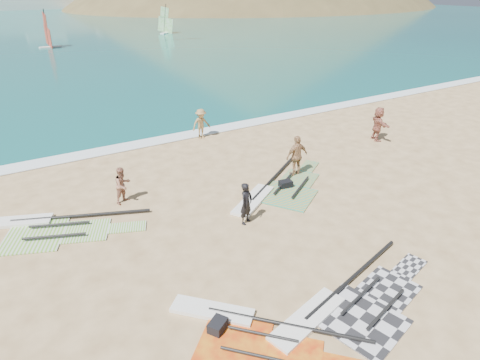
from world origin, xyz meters
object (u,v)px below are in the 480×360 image
rig_green (46,227)px  beachgoer_back (297,156)px  rig_red (246,332)px  gear_bag_far (286,184)px  beachgoer_mid (201,124)px  beachgoer_right (378,124)px  gear_bag_near (218,326)px  beachgoer_left (123,185)px  rig_grey (349,305)px  person_wetsuit (246,204)px  rig_orange (277,190)px

rig_green → beachgoer_back: bearing=15.6°
rig_red → gear_bag_far: 8.20m
beachgoer_mid → beachgoer_right: size_ratio=0.90×
gear_bag_near → beachgoer_right: 16.07m
rig_green → beachgoer_left: bearing=30.3°
rig_grey → gear_bag_near: gear_bag_near is taller
beachgoer_right → gear_bag_far: bearing=127.5°
rig_red → beachgoer_mid: size_ratio=2.78×
rig_grey → person_wetsuit: (-0.14, 5.08, 0.75)m
rig_orange → beachgoer_right: size_ratio=3.28×
rig_grey → beachgoer_back: bearing=47.5°
rig_orange → beachgoer_mid: bearing=56.0°
beachgoer_left → beachgoer_back: (7.45, -1.58, 0.20)m
beachgoer_back → gear_bag_near: bearing=40.9°
person_wetsuit → rig_green: bearing=125.3°
rig_orange → rig_red: rig_orange is taller
person_wetsuit → beachgoer_mid: bearing=47.4°
rig_red → beachgoer_left: size_ratio=3.14×
beachgoer_back → beachgoer_left: bearing=-11.2°
rig_green → rig_grey: bearing=-30.8°
gear_bag_far → beachgoer_right: beachgoer_right is taller
gear_bag_far → rig_orange: bearing=-173.7°
beachgoer_mid → beachgoer_right: bearing=-36.2°
rig_red → person_wetsuit: (2.75, 4.42, 0.75)m
rig_green → beachgoer_right: 17.21m
gear_bag_near → beachgoer_mid: bearing=65.5°
gear_bag_near → beachgoer_left: (-0.04, 7.84, 0.59)m
beachgoer_mid → beachgoer_right: beachgoer_right is taller
beachgoer_left → rig_red: bearing=-112.1°
beachgoer_mid → rig_orange: bearing=-94.4°
rig_orange → rig_red: (-5.19, -5.87, -0.00)m
person_wetsuit → beachgoer_right: (10.82, 3.60, 0.14)m
beachgoer_back → beachgoer_mid: bearing=-76.3°
gear_bag_near → beachgoer_back: beachgoer_back is taller
rig_red → gear_bag_near: 0.73m
rig_orange → beachgoer_back: bearing=-6.4°
rig_grey → rig_orange: (2.30, 6.53, 0.00)m
person_wetsuit → beachgoer_back: beachgoer_back is taller
beachgoer_right → rig_orange: bearing=127.0°
rig_grey → rig_orange: rig_orange is taller
rig_green → rig_red: bearing=-43.5°
rig_red → beachgoer_right: beachgoer_right is taller
beachgoer_left → beachgoer_mid: beachgoer_mid is taller
gear_bag_near → beachgoer_mid: (5.88, 12.90, 0.69)m
gear_bag_near → beachgoer_right: size_ratio=0.26×
rig_green → beachgoer_right: (17.19, 0.20, 0.89)m
rig_orange → beachgoer_right: bearing=-18.6°
gear_bag_near → person_wetsuit: size_ratio=0.31×
gear_bag_far → beachgoer_mid: (-0.37, 7.41, 0.69)m
rig_red → rig_grey: bearing=33.1°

